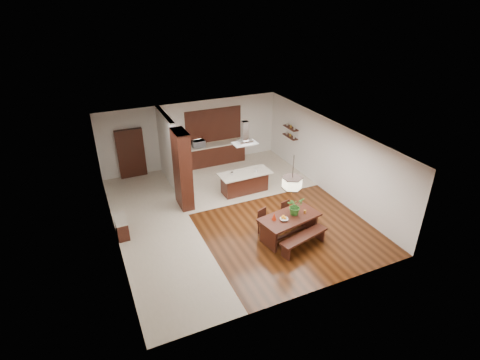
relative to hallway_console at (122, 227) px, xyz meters
name	(u,v)px	position (x,y,z in m)	size (l,w,h in m)	color
room_shell	(232,160)	(3.81, -0.20, 1.75)	(9.00, 9.04, 2.92)	#351909
tile_hallway	(157,230)	(1.06, -0.20, -0.31)	(2.50, 9.00, 0.01)	beige
tile_kitchen	(236,177)	(5.06, 2.30, -0.31)	(5.50, 4.00, 0.01)	beige
soffit_band	(232,137)	(3.81, -0.20, 2.57)	(8.00, 9.00, 0.02)	#39190E
partition_pier	(182,170)	(2.41, 1.00, 1.14)	(0.45, 1.00, 2.90)	black
partition_stub	(168,149)	(2.41, 3.10, 1.14)	(0.18, 2.40, 2.90)	silver
hallway_console	(122,227)	(0.00, 0.00, 0.00)	(0.37, 0.88, 0.63)	black
hallway_doorway	(131,153)	(1.11, 4.20, 0.74)	(1.10, 0.20, 2.10)	black
rear_counter	(216,153)	(4.81, 4.00, 0.16)	(2.60, 0.62, 0.95)	black
kitchen_window	(213,125)	(4.81, 4.26, 1.44)	(2.60, 0.08, 1.50)	#A66C31
shelf_lower	(290,137)	(7.68, 2.40, 1.08)	(0.26, 0.90, 0.04)	black
shelf_upper	(291,128)	(7.68, 2.40, 1.49)	(0.26, 0.90, 0.04)	black
dining_table	(289,222)	(4.87, -2.32, 0.27)	(2.07, 1.30, 0.80)	black
dining_bench	(304,242)	(5.00, -3.01, -0.07)	(1.73, 0.38, 0.49)	black
dining_chair_left	(266,222)	(4.29, -1.83, 0.12)	(0.39, 0.39, 0.88)	black
dining_chair_right	(288,214)	(5.24, -1.66, 0.10)	(0.37, 0.37, 0.84)	black
pendant_lantern	(293,175)	(4.87, -2.32, 1.93)	(0.64, 0.64, 1.31)	#FFF4C3
foliage_plant	(295,206)	(5.08, -2.26, 0.78)	(0.52, 0.45, 0.58)	#2F6C24
fruit_bowl	(284,219)	(4.60, -2.44, 0.52)	(0.25, 0.25, 0.06)	beige
napkin_cone	(274,216)	(4.33, -2.28, 0.61)	(0.15, 0.15, 0.24)	#B9270D
gold_ornament	(305,212)	(5.41, -2.36, 0.54)	(0.08, 0.08, 0.11)	gold
kitchen_island	(245,182)	(4.86, 1.02, 0.12)	(2.06, 0.94, 0.84)	black
range_hood	(245,133)	(4.86, 1.03, 2.15)	(0.90, 0.55, 0.87)	silver
island_cup	(256,171)	(5.28, 0.90, 0.57)	(0.11, 0.11, 0.09)	silver
microwave	(198,144)	(3.99, 4.00, 0.78)	(0.53, 0.36, 0.29)	silver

